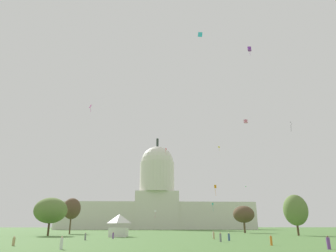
# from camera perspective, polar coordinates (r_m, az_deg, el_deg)

# --- Properties ---
(capitol_building) EXTENTS (143.10, 25.96, 67.98)m
(capitol_building) POSITION_cam_1_polar(r_m,az_deg,el_deg) (230.61, -2.13, -13.75)
(capitol_building) COLOR silver
(capitol_building) RESTS_ON ground_plane
(event_tent) EXTENTS (5.27, 6.80, 6.10)m
(event_tent) POSITION_cam_1_polar(r_m,az_deg,el_deg) (90.81, -9.22, -17.95)
(event_tent) COLOR white
(event_tent) RESTS_ON ground_plane
(tree_west_far) EXTENTS (8.13, 8.53, 12.96)m
(tree_west_far) POSITION_cam_1_polar(r_m,az_deg,el_deg) (124.32, -17.70, -14.62)
(tree_west_far) COLOR brown
(tree_west_far) RESTS_ON ground_plane
(tree_east_near) EXTENTS (9.75, 9.66, 12.44)m
(tree_east_near) POSITION_cam_1_polar(r_m,az_deg,el_deg) (107.44, 22.91, -14.40)
(tree_east_near) COLOR #4C3823
(tree_east_near) RESTS_ON ground_plane
(tree_west_near) EXTENTS (14.26, 14.28, 11.34)m
(tree_west_near) POSITION_cam_1_polar(r_m,az_deg,el_deg) (104.18, -21.26, -14.62)
(tree_west_near) COLOR #42301E
(tree_west_near) RESTS_ON ground_plane
(tree_east_mid) EXTENTS (11.72, 11.46, 10.80)m
(tree_east_mid) POSITION_cam_1_polar(r_m,az_deg,el_deg) (134.53, 14.08, -15.86)
(tree_east_mid) COLOR brown
(tree_east_mid) RESTS_ON ground_plane
(person_tan_lawn_far_left) EXTENTS (0.52, 0.52, 1.68)m
(person_tan_lawn_far_left) POSITION_cam_1_polar(r_m,az_deg,el_deg) (75.81, 8.64, -19.77)
(person_tan_lawn_far_left) COLOR tan
(person_tan_lawn_far_left) RESTS_ON ground_plane
(person_grey_front_left) EXTENTS (0.50, 0.50, 1.62)m
(person_grey_front_left) POSITION_cam_1_polar(r_m,az_deg,el_deg) (72.15, -15.33, -19.48)
(person_grey_front_left) COLOR gray
(person_grey_front_left) RESTS_ON ground_plane
(person_tan_deep_crowd) EXTENTS (0.49, 0.49, 1.47)m
(person_tan_deep_crowd) POSITION_cam_1_polar(r_m,az_deg,el_deg) (57.36, -27.09, -18.80)
(person_tan_deep_crowd) COLOR tan
(person_tan_deep_crowd) RESTS_ON ground_plane
(person_white_near_tent) EXTENTS (0.50, 0.50, 1.70)m
(person_white_near_tent) POSITION_cam_1_polar(r_m,az_deg,el_deg) (84.57, 8.52, -19.58)
(person_white_near_tent) COLOR silver
(person_white_near_tent) RESTS_ON ground_plane
(person_white_edge_east) EXTENTS (0.45, 0.45, 1.71)m
(person_white_edge_east) POSITION_cam_1_polar(r_m,az_deg,el_deg) (46.64, -19.46, -20.13)
(person_white_edge_east) COLOR silver
(person_white_edge_east) RESTS_ON ground_plane
(person_grey_lawn_far_right) EXTENTS (0.47, 0.47, 1.79)m
(person_grey_lawn_far_right) POSITION_cam_1_polar(r_m,az_deg,el_deg) (63.95, 9.87, -20.01)
(person_grey_lawn_far_right) COLOR gray
(person_grey_lawn_far_right) RESTS_ON ground_plane
(person_purple_aisle_center) EXTENTS (0.56, 0.56, 1.76)m
(person_purple_aisle_center) POSITION_cam_1_polar(r_m,az_deg,el_deg) (49.29, 28.01, -18.93)
(person_purple_aisle_center) COLOR #703D93
(person_purple_aisle_center) RESTS_ON ground_plane
(person_purple_near_tree_west) EXTENTS (0.49, 0.49, 1.62)m
(person_purple_near_tree_west) POSITION_cam_1_polar(r_m,az_deg,el_deg) (78.48, -10.31, -19.65)
(person_purple_near_tree_west) COLOR #703D93
(person_purple_near_tree_west) RESTS_ON ground_plane
(person_denim_mid_center) EXTENTS (0.45, 0.45, 1.65)m
(person_denim_mid_center) POSITION_cam_1_polar(r_m,az_deg,el_deg) (68.63, 11.43, -19.84)
(person_denim_mid_center) COLOR #3D5684
(person_denim_mid_center) RESTS_ON ground_plane
(person_orange_mid_left) EXTENTS (0.45, 0.45, 1.61)m
(person_orange_mid_left) POSITION_cam_1_polar(r_m,az_deg,el_deg) (54.98, 18.89, -19.78)
(person_orange_mid_left) COLOR orange
(person_orange_mid_left) RESTS_ON ground_plane
(kite_black_mid) EXTENTS (0.81, 0.82, 3.21)m
(kite_black_mid) POSITION_cam_1_polar(r_m,az_deg,el_deg) (98.48, 22.17, 0.36)
(kite_black_mid) COLOR black
(kite_yellow_high) EXTENTS (0.96, 0.72, 3.03)m
(kite_yellow_high) POSITION_cam_1_polar(r_m,az_deg,el_deg) (168.92, 9.61, -4.02)
(kite_yellow_high) COLOR yellow
(kite_pink_high) EXTENTS (1.38, 1.39, 1.20)m
(kite_pink_high) POSITION_cam_1_polar(r_m,az_deg,el_deg) (102.94, 14.44, 0.86)
(kite_pink_high) COLOR pink
(kite_green_low) EXTENTS (0.66, 1.21, 0.25)m
(kite_green_low) POSITION_cam_1_polar(r_m,az_deg,el_deg) (122.43, 14.63, -11.17)
(kite_green_low) COLOR green
(kite_cyan_high) EXTENTS (1.18, 0.25, 1.43)m
(kite_cyan_high) POSITION_cam_1_polar(r_m,az_deg,el_deg) (78.74, 6.08, 16.79)
(kite_cyan_high) COLOR #33BCDB
(kite_orange_low) EXTENTS (0.82, 0.73, 3.88)m
(kite_orange_low) POSITION_cam_1_polar(r_m,az_deg,el_deg) (109.60, 8.92, -11.41)
(kite_orange_low) COLOR orange
(kite_red_high) EXTENTS (0.63, 0.69, 3.77)m
(kite_red_high) POSITION_cam_1_polar(r_m,az_deg,el_deg) (146.73, -0.39, -4.60)
(kite_red_high) COLOR red
(kite_white_low) EXTENTS (1.18, 0.55, 4.08)m
(kite_white_low) POSITION_cam_1_polar(r_m,az_deg,el_deg) (169.89, -2.42, -15.90)
(kite_white_low) COLOR white
(kite_violet_high) EXTENTS (1.51, 1.47, 3.27)m
(kite_violet_high) POSITION_cam_1_polar(r_m,az_deg,el_deg) (108.56, 15.12, 13.86)
(kite_violet_high) COLOR purple
(kite_magenta_high) EXTENTS (0.71, 0.81, 2.41)m
(kite_magenta_high) POSITION_cam_1_polar(r_m,az_deg,el_deg) (92.01, -14.42, 3.53)
(kite_magenta_high) COLOR #D1339E
(kite_turquoise_low) EXTENTS (0.64, 0.58, 4.13)m
(kite_turquoise_low) POSITION_cam_1_polar(r_m,az_deg,el_deg) (161.66, 8.44, -14.53)
(kite_turquoise_low) COLOR teal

